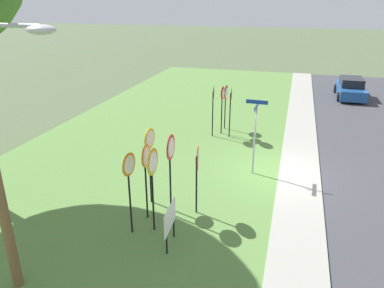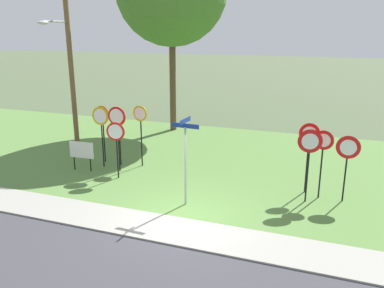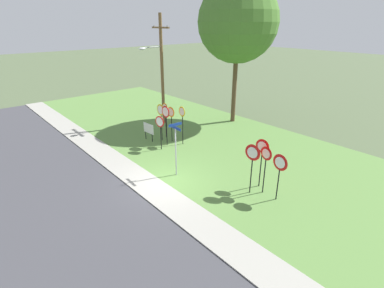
{
  "view_description": "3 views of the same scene",
  "coord_description": "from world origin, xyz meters",
  "px_view_note": "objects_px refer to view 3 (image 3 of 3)",
  "views": [
    {
      "loc": [
        -13.79,
        -0.28,
        6.57
      ],
      "look_at": [
        -0.95,
        3.34,
        1.3
      ],
      "focal_mm": 34.66,
      "sensor_mm": 36.0,
      "label": 1
    },
    {
      "loc": [
        4.24,
        -10.59,
        5.81
      ],
      "look_at": [
        -0.62,
        2.64,
        1.7
      ],
      "focal_mm": 37.13,
      "sensor_mm": 36.0,
      "label": 2
    },
    {
      "loc": [
        11.26,
        -7.7,
        7.9
      ],
      "look_at": [
        -0.93,
        2.73,
        1.2
      ],
      "focal_mm": 27.57,
      "sensor_mm": 36.0,
      "label": 3
    }
  ],
  "objects_px": {
    "yield_sign_near_left": "(266,159)",
    "utility_pole": "(161,67)",
    "yield_sign_far_right": "(262,152)",
    "street_name_post": "(176,145)",
    "yield_sign_near_right": "(280,167)",
    "stop_sign_near_right": "(160,125)",
    "yield_sign_far_left": "(252,157)",
    "stop_sign_far_center": "(165,113)",
    "notice_board": "(149,129)",
    "stop_sign_near_left": "(171,117)",
    "stop_sign_far_left": "(182,117)",
    "oak_tree_left": "(238,22)",
    "stop_sign_far_right": "(161,114)",
    "stop_sign_center_tall": "(166,117)"
  },
  "relations": [
    {
      "from": "notice_board",
      "to": "stop_sign_near_left",
      "type": "bearing_deg",
      "value": 40.56
    },
    {
      "from": "yield_sign_far_right",
      "to": "stop_sign_near_left",
      "type": "bearing_deg",
      "value": 168.57
    },
    {
      "from": "yield_sign_far_left",
      "to": "utility_pole",
      "type": "relative_size",
      "value": 0.31
    },
    {
      "from": "yield_sign_near_right",
      "to": "oak_tree_left",
      "type": "xyz_separation_m",
      "value": [
        -9.46,
        7.4,
        6.04
      ]
    },
    {
      "from": "stop_sign_center_tall",
      "to": "yield_sign_far_left",
      "type": "relative_size",
      "value": 1.07
    },
    {
      "from": "stop_sign_near_right",
      "to": "yield_sign_far_left",
      "type": "relative_size",
      "value": 0.89
    },
    {
      "from": "stop_sign_near_left",
      "to": "stop_sign_far_right",
      "type": "relative_size",
      "value": 0.94
    },
    {
      "from": "stop_sign_far_right",
      "to": "yield_sign_near_right",
      "type": "height_order",
      "value": "stop_sign_far_right"
    },
    {
      "from": "stop_sign_far_right",
      "to": "stop_sign_near_left",
      "type": "bearing_deg",
      "value": 37.16
    },
    {
      "from": "stop_sign_far_left",
      "to": "utility_pole",
      "type": "bearing_deg",
      "value": 166.4
    },
    {
      "from": "yield_sign_far_left",
      "to": "utility_pole",
      "type": "bearing_deg",
      "value": 157.95
    },
    {
      "from": "stop_sign_far_left",
      "to": "street_name_post",
      "type": "height_order",
      "value": "street_name_post"
    },
    {
      "from": "stop_sign_near_left",
      "to": "yield_sign_near_right",
      "type": "height_order",
      "value": "stop_sign_near_left"
    },
    {
      "from": "stop_sign_far_center",
      "to": "yield_sign_near_right",
      "type": "height_order",
      "value": "stop_sign_far_center"
    },
    {
      "from": "stop_sign_near_right",
      "to": "utility_pole",
      "type": "height_order",
      "value": "utility_pole"
    },
    {
      "from": "yield_sign_near_left",
      "to": "yield_sign_near_right",
      "type": "distance_m",
      "value": 0.81
    },
    {
      "from": "notice_board",
      "to": "stop_sign_far_right",
      "type": "bearing_deg",
      "value": 45.93
    },
    {
      "from": "stop_sign_far_center",
      "to": "yield_sign_far_right",
      "type": "distance_m",
      "value": 8.76
    },
    {
      "from": "stop_sign_far_center",
      "to": "yield_sign_near_right",
      "type": "distance_m",
      "value": 10.08
    },
    {
      "from": "stop_sign_near_right",
      "to": "yield_sign_near_right",
      "type": "relative_size",
      "value": 0.98
    },
    {
      "from": "stop_sign_far_left",
      "to": "stop_sign_far_center",
      "type": "relative_size",
      "value": 1.04
    },
    {
      "from": "yield_sign_near_left",
      "to": "utility_pole",
      "type": "height_order",
      "value": "utility_pole"
    },
    {
      "from": "street_name_post",
      "to": "yield_sign_far_right",
      "type": "bearing_deg",
      "value": 36.52
    },
    {
      "from": "yield_sign_near_right",
      "to": "yield_sign_near_left",
      "type": "bearing_deg",
      "value": -178.06
    },
    {
      "from": "yield_sign_far_right",
      "to": "street_name_post",
      "type": "relative_size",
      "value": 0.87
    },
    {
      "from": "stop_sign_far_left",
      "to": "notice_board",
      "type": "xyz_separation_m",
      "value": [
        -2.09,
        -1.38,
        -1.09
      ]
    },
    {
      "from": "stop_sign_near_right",
      "to": "stop_sign_near_left",
      "type": "bearing_deg",
      "value": 104.81
    },
    {
      "from": "utility_pole",
      "to": "yield_sign_near_right",
      "type": "bearing_deg",
      "value": -11.07
    },
    {
      "from": "stop_sign_near_right",
      "to": "yield_sign_near_left",
      "type": "bearing_deg",
      "value": -5.88
    },
    {
      "from": "stop_sign_near_right",
      "to": "stop_sign_far_center",
      "type": "xyz_separation_m",
      "value": [
        -1.58,
        1.56,
        0.18
      ]
    },
    {
      "from": "stop_sign_near_left",
      "to": "street_name_post",
      "type": "relative_size",
      "value": 0.83
    },
    {
      "from": "yield_sign_near_right",
      "to": "notice_board",
      "type": "bearing_deg",
      "value": -173.91
    },
    {
      "from": "stop_sign_near_left",
      "to": "yield_sign_far_left",
      "type": "xyz_separation_m",
      "value": [
        7.95,
        -1.18,
        0.14
      ]
    },
    {
      "from": "stop_sign_far_center",
      "to": "notice_board",
      "type": "height_order",
      "value": "stop_sign_far_center"
    },
    {
      "from": "stop_sign_near_right",
      "to": "street_name_post",
      "type": "bearing_deg",
      "value": -33.13
    },
    {
      "from": "stop_sign_far_left",
      "to": "street_name_post",
      "type": "relative_size",
      "value": 0.89
    },
    {
      "from": "stop_sign_near_left",
      "to": "yield_sign_far_left",
      "type": "bearing_deg",
      "value": -11.38
    },
    {
      "from": "yield_sign_far_left",
      "to": "yield_sign_near_left",
      "type": "bearing_deg",
      "value": 42.91
    },
    {
      "from": "yield_sign_near_left",
      "to": "notice_board",
      "type": "xyz_separation_m",
      "value": [
        -9.53,
        -0.46,
        -1.0
      ]
    },
    {
      "from": "stop_sign_far_right",
      "to": "yield_sign_near_right",
      "type": "distance_m",
      "value": 9.75
    },
    {
      "from": "stop_sign_far_left",
      "to": "notice_board",
      "type": "distance_m",
      "value": 2.73
    },
    {
      "from": "stop_sign_far_left",
      "to": "stop_sign_far_right",
      "type": "distance_m",
      "value": 1.66
    },
    {
      "from": "yield_sign_far_right",
      "to": "yield_sign_near_right",
      "type": "bearing_deg",
      "value": -25.34
    },
    {
      "from": "stop_sign_far_center",
      "to": "stop_sign_far_right",
      "type": "height_order",
      "value": "stop_sign_far_right"
    },
    {
      "from": "stop_sign_far_center",
      "to": "oak_tree_left",
      "type": "relative_size",
      "value": 0.24
    },
    {
      "from": "yield_sign_far_left",
      "to": "notice_board",
      "type": "relative_size",
      "value": 2.06
    },
    {
      "from": "stop_sign_far_center",
      "to": "stop_sign_far_right",
      "type": "relative_size",
      "value": 0.97
    },
    {
      "from": "stop_sign_near_left",
      "to": "stop_sign_far_center",
      "type": "bearing_deg",
      "value": 168.0
    },
    {
      "from": "stop_sign_far_right",
      "to": "oak_tree_left",
      "type": "bearing_deg",
      "value": 87.03
    },
    {
      "from": "yield_sign_near_right",
      "to": "street_name_post",
      "type": "xyz_separation_m",
      "value": [
        -5.03,
        -2.09,
        0.03
      ]
    }
  ]
}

